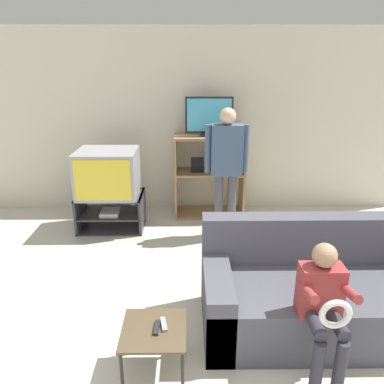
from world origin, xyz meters
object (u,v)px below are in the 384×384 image
object	(u,v)px
remote_control_black	(157,328)
person_seated_child	(323,303)
tv_stand	(111,211)
remote_control_white	(164,324)
television_main	(108,173)
television_flat	(209,117)
snack_table	(154,334)
media_shelf	(209,175)
couch	(322,294)
person_standing_adult	(226,161)

from	to	relation	value
remote_control_black	person_seated_child	xyz separation A→B (m)	(1.14, 0.00, 0.20)
tv_stand	remote_control_white	world-z (taller)	tv_stand
remote_control_black	television_main	bearing A→B (deg)	110.22
television_main	remote_control_white	size ratio (longest dim) A/B	5.30
television_flat	snack_table	world-z (taller)	television_flat
television_main	television_flat	xyz separation A→B (m)	(1.33, 0.43, 0.65)
television_flat	television_main	bearing A→B (deg)	-161.91
tv_stand	remote_control_black	distance (m)	2.66
tv_stand	television_flat	xyz separation A→B (m)	(1.32, 0.44, 1.19)
remote_control_black	remote_control_white	bearing A→B (deg)	39.34
remote_control_white	person_seated_child	size ratio (longest dim) A/B	0.14
media_shelf	remote_control_black	xyz separation A→B (m)	(-0.53, -2.99, -0.19)
television_main	couch	size ratio (longest dim) A/B	0.38
media_shelf	person_standing_adult	distance (m)	0.82
snack_table	remote_control_white	size ratio (longest dim) A/B	3.13
television_flat	person_standing_adult	distance (m)	0.82
media_shelf	couch	size ratio (longest dim) A/B	0.59
person_standing_adult	couch	bearing A→B (deg)	-69.85
television_flat	person_seated_child	distance (m)	3.14
media_shelf	tv_stand	bearing A→B (deg)	-160.86
person_seated_child	television_flat	bearing A→B (deg)	101.91
remote_control_white	couch	size ratio (longest dim) A/B	0.07
couch	person_seated_child	xyz separation A→B (m)	(-0.20, -0.53, 0.30)
television_main	remote_control_white	bearing A→B (deg)	-70.96
television_main	remote_control_black	distance (m)	2.69
tv_stand	television_main	distance (m)	0.54
tv_stand	person_seated_child	size ratio (longest dim) A/B	0.86
remote_control_black	remote_control_white	size ratio (longest dim) A/B	1.00
couch	person_seated_child	distance (m)	0.64
television_main	couch	bearing A→B (deg)	-42.93
television_flat	person_seated_child	world-z (taller)	television_flat
tv_stand	television_main	xyz separation A→B (m)	(-0.01, 0.01, 0.54)
media_shelf	snack_table	bearing A→B (deg)	-100.41
television_main	media_shelf	bearing A→B (deg)	18.71
tv_stand	remote_control_black	xyz separation A→B (m)	(0.81, -2.53, 0.17)
tv_stand	snack_table	xyz separation A→B (m)	(0.79, -2.53, 0.11)
television_main	remote_control_white	world-z (taller)	television_main
remote_control_black	media_shelf	bearing A→B (deg)	82.36
media_shelf	snack_table	size ratio (longest dim) A/B	2.60
tv_stand	couch	world-z (taller)	couch
tv_stand	television_flat	distance (m)	1.83
television_main	television_flat	world-z (taller)	television_flat
snack_table	person_standing_adult	distance (m)	2.49
television_main	person_seated_child	world-z (taller)	television_main
television_main	snack_table	xyz separation A→B (m)	(0.80, -2.54, -0.42)
remote_control_white	media_shelf	bearing A→B (deg)	69.88
person_seated_child	tv_stand	bearing A→B (deg)	127.60
television_main	remote_control_white	distance (m)	2.67
person_standing_adult	tv_stand	bearing A→B (deg)	171.15
snack_table	person_seated_child	distance (m)	1.19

